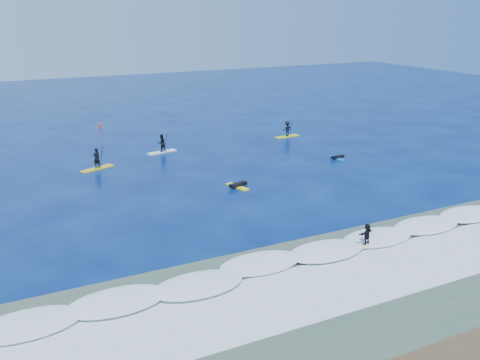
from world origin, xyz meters
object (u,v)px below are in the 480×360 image
prone_paddler_far (337,157)px  wave_surfer (367,235)px  marker_buoy (100,126)px  sup_paddler_right (287,130)px  prone_paddler_near (237,185)px  sup_paddler_center (162,145)px  sup_paddler_left (97,162)px

prone_paddler_far → wave_surfer: size_ratio=0.97×
marker_buoy → wave_surfer: bearing=-80.7°
sup_paddler_right → prone_paddler_near: size_ratio=1.27×
prone_paddler_far → marker_buoy: 28.64m
sup_paddler_center → wave_surfer: sup_paddler_center is taller
sup_paddler_left → prone_paddler_far: (20.66, -6.68, -0.55)m
sup_paddler_center → prone_paddler_far: bearing=-45.9°
prone_paddler_far → sup_paddler_center: bearing=52.6°
sup_paddler_right → prone_paddler_near: sup_paddler_right is taller
prone_paddler_near → wave_surfer: size_ratio=1.19×
sup_paddler_left → prone_paddler_near: (8.68, -9.94, -0.52)m
sup_paddler_left → wave_surfer: sup_paddler_left is taller
sup_paddler_left → prone_paddler_far: size_ratio=1.69×
sup_paddler_right → prone_paddler_far: sup_paddler_right is taller
prone_paddler_far → marker_buoy: bearing=32.7°
prone_paddler_far → wave_surfer: (-10.17, -16.52, 0.64)m
sup_paddler_right → wave_surfer: sup_paddler_right is taller
prone_paddler_near → sup_paddler_left: bearing=26.6°
sup_paddler_left → prone_paddler_near: bearing=-71.1°
prone_paddler_far → wave_surfer: 19.41m
prone_paddler_far → prone_paddler_near: bearing=102.4°
sup_paddler_center → prone_paddler_near: size_ratio=1.33×
prone_paddler_near → marker_buoy: (-4.70, 26.54, 0.16)m
sup_paddler_left → prone_paddler_near: size_ratio=1.38×
wave_surfer → marker_buoy: wave_surfer is taller
prone_paddler_near → wave_surfer: bearing=173.2°
sup_paddler_left → sup_paddler_center: (6.84, 2.84, 0.10)m
prone_paddler_far → wave_surfer: bearing=145.5°
prone_paddler_near → marker_buoy: bearing=-4.5°
marker_buoy → sup_paddler_left: bearing=-103.5°
sup_paddler_right → prone_paddler_near: bearing=-139.3°
sup_paddler_left → prone_paddler_near: 13.21m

